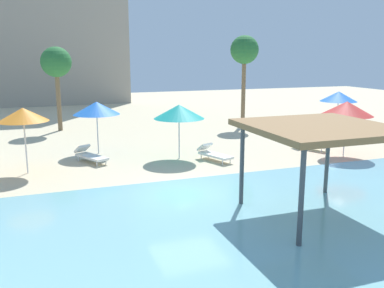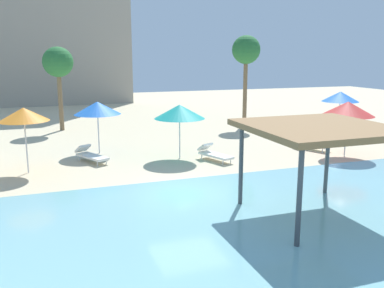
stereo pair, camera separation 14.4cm
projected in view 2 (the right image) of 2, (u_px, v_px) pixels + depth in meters
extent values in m
plane|color=beige|center=(188.00, 192.00, 14.95)|extent=(80.00, 80.00, 0.00)
cube|color=#7AB7C1|center=(258.00, 258.00, 10.10)|extent=(44.00, 13.50, 0.04)
cylinder|color=#42474C|center=(241.00, 166.00, 13.48)|extent=(0.14, 0.14, 2.63)
cylinder|color=#42474C|center=(327.00, 158.00, 14.55)|extent=(0.14, 0.14, 2.63)
cylinder|color=#42474C|center=(299.00, 198.00, 10.43)|extent=(0.14, 0.14, 2.63)
cube|color=olive|center=(319.00, 128.00, 12.19)|extent=(4.00, 4.00, 0.18)
cylinder|color=silver|center=(180.00, 139.00, 19.65)|extent=(0.06, 0.06, 1.90)
cone|color=teal|center=(180.00, 112.00, 19.38)|extent=(2.35, 2.35, 0.65)
cylinder|color=silver|center=(339.00, 116.00, 26.66)|extent=(0.06, 0.06, 1.90)
cone|color=blue|center=(340.00, 97.00, 26.39)|extent=(2.29, 2.29, 0.63)
cylinder|color=silver|center=(346.00, 136.00, 20.12)|extent=(0.06, 0.06, 1.96)
cone|color=red|center=(348.00, 109.00, 19.84)|extent=(2.46, 2.46, 0.68)
cylinder|color=silver|center=(99.00, 134.00, 20.68)|extent=(0.06, 0.06, 1.95)
cone|color=blue|center=(97.00, 108.00, 20.41)|extent=(2.25, 2.25, 0.62)
cylinder|color=silver|center=(26.00, 147.00, 17.23)|extent=(0.06, 0.06, 2.17)
cone|color=orange|center=(24.00, 114.00, 16.94)|extent=(2.01, 2.01, 0.55)
cylinder|color=white|center=(327.00, 149.00, 21.26)|extent=(0.05, 0.05, 0.22)
cylinder|color=white|center=(322.00, 151.00, 20.94)|extent=(0.05, 0.05, 0.22)
cylinder|color=white|center=(302.00, 145.00, 22.28)|extent=(0.05, 0.05, 0.22)
cylinder|color=white|center=(297.00, 146.00, 21.95)|extent=(0.05, 0.05, 0.22)
cube|color=white|center=(312.00, 145.00, 21.57)|extent=(1.29, 1.89, 0.10)
cube|color=white|center=(300.00, 137.00, 22.04)|extent=(0.76, 0.71, 0.40)
cylinder|color=white|center=(231.00, 161.00, 18.95)|extent=(0.05, 0.05, 0.22)
cylinder|color=white|center=(223.00, 163.00, 18.65)|extent=(0.05, 0.05, 0.22)
cylinder|color=white|center=(209.00, 155.00, 20.03)|extent=(0.05, 0.05, 0.22)
cylinder|color=white|center=(202.00, 157.00, 19.73)|extent=(0.05, 0.05, 0.22)
cube|color=white|center=(216.00, 155.00, 19.30)|extent=(1.19, 1.90, 0.10)
cube|color=white|center=(205.00, 147.00, 19.80)|extent=(0.74, 0.69, 0.40)
cylinder|color=white|center=(106.00, 162.00, 18.78)|extent=(0.05, 0.05, 0.22)
cylinder|color=white|center=(97.00, 164.00, 18.44)|extent=(0.05, 0.05, 0.22)
cylinder|color=white|center=(88.00, 157.00, 19.74)|extent=(0.05, 0.05, 0.22)
cylinder|color=white|center=(79.00, 158.00, 19.39)|extent=(0.05, 0.05, 0.22)
cube|color=white|center=(92.00, 157.00, 19.05)|extent=(1.37, 1.87, 0.10)
cube|color=white|center=(83.00, 148.00, 19.49)|extent=(0.77, 0.73, 0.40)
cylinder|color=brown|center=(245.00, 91.00, 28.63)|extent=(0.28, 0.28, 4.77)
sphere|color=#286B33|center=(246.00, 50.00, 28.06)|extent=(1.90, 1.90, 1.90)
cylinder|color=brown|center=(60.00, 99.00, 26.80)|extent=(0.28, 0.28, 4.00)
sphere|color=#286B33|center=(58.00, 62.00, 26.30)|extent=(1.90, 1.90, 1.90)
cube|color=#9E9384|center=(12.00, 2.00, 41.55)|extent=(21.72, 10.33, 19.79)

